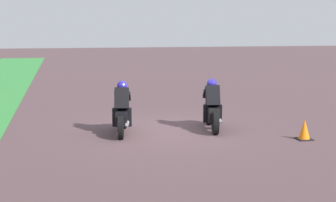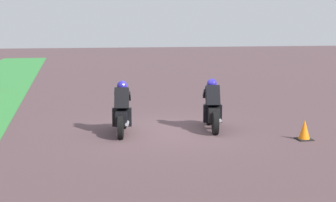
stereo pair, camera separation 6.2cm
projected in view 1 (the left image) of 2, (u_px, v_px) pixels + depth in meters
ground_plane at (169, 130)px, 14.02m from camera, size 120.00×120.00×0.00m
rider_lane_a at (212, 109)px, 14.07m from camera, size 2.03×0.61×1.51m
rider_lane_b at (122, 112)px, 13.52m from camera, size 2.03×0.62×1.51m
traffic_cone at (304, 130)px, 12.83m from camera, size 0.40×0.40×0.55m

